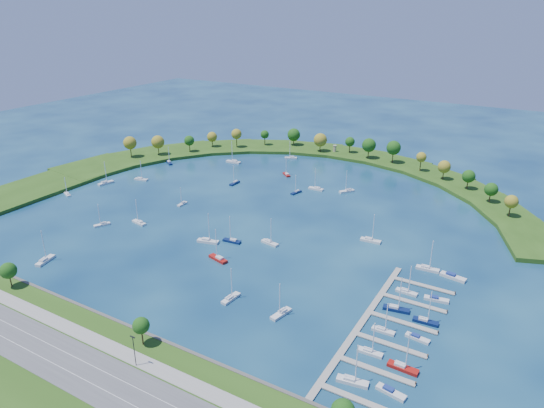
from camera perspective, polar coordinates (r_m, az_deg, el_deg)
The scene contains 40 objects.
ground at distance 247.08m, azimuth -1.59°, elevation -1.02°, with size 700.00×700.00×0.00m, color #082348.
south_shoreline at distance 169.33m, azimuth -24.88°, elevation -14.97°, with size 420.00×43.10×11.60m.
breakwater at distance 308.65m, azimuth -4.15°, elevation 3.97°, with size 286.74×247.64×2.00m.
breakwater_trees at distance 324.21m, azimuth 3.93°, elevation 6.63°, with size 238.43×91.26×14.60m.
harbor_tower at distance 345.27m, azimuth 7.31°, elevation 6.43°, with size 2.60×2.60×4.58m.
dock_system at distance 167.28m, azimuth 12.82°, elevation -13.97°, with size 24.28×82.00×1.60m.
moored_boat_0 at distance 246.07m, azimuth -19.15°, elevation -2.20°, with size 5.29×7.64×11.03m.
moored_boat_1 at distance 330.30m, azimuth -11.85°, elevation 4.77°, with size 7.94×6.43×11.87m.
moored_boat_2 at distance 260.67m, azimuth -10.38°, elevation 0.09°, with size 1.97×6.65×9.73m.
moored_boat_3 at distance 217.50m, azimuth -4.67°, elevation -4.22°, with size 8.51×3.00×12.28m.
moored_boat_4 at distance 203.44m, azimuth -6.27°, elevation -6.26°, with size 9.72×4.88×13.76m.
moored_boat_5 at distance 300.71m, azimuth 1.70°, elevation 3.50°, with size 7.52×6.85×11.71m.
moored_boat_6 at distance 221.48m, azimuth 11.38°, elevation -4.10°, with size 9.23×3.13×13.35m.
moored_boat_7 at distance 334.20m, azimuth 2.21°, elevation 5.44°, with size 8.44×5.80×12.17m.
moored_boat_8 at distance 325.79m, azimuth -4.50°, elevation 4.95°, with size 10.11×3.32×14.66m.
moored_boat_9 at distance 302.02m, azimuth -18.77°, elevation 2.38°, with size 4.44×9.61×13.64m.
moored_boat_10 at distance 287.02m, azimuth -4.36°, elevation 2.51°, with size 2.26×7.99×11.74m.
moored_boat_11 at distance 302.51m, azimuth -14.98°, elevation 2.85°, with size 8.61×3.93×12.22m.
moored_boat_12 at distance 242.93m, azimuth -15.19°, elevation -2.03°, with size 8.62×3.74×12.26m.
moored_boat_13 at distance 276.75m, azimuth 8.71°, elevation 1.55°, with size 7.32×8.53×12.99m.
moored_boat_14 at distance 272.37m, azimuth 2.83°, elevation 1.44°, with size 3.74×7.59×10.75m.
moored_boat_15 at distance 278.17m, azimuth 5.15°, elevation 1.84°, with size 8.77×2.50×12.88m.
moored_boat_16 at distance 291.85m, azimuth -22.69°, elevation 1.12°, with size 7.21×4.53×10.28m.
moored_boat_17 at distance 221.20m, azimuth -24.87°, elevation -5.91°, with size 4.83×9.70×13.73m.
moored_boat_18 at distance 215.18m, azimuth -0.27°, elevation -4.45°, with size 8.74×3.80×12.43m.
moored_boat_19 at distance 169.63m, azimuth 1.07°, elevation -12.52°, with size 4.18×8.92×12.65m.
moored_boat_20 at distance 177.93m, azimuth -4.82°, elevation -10.77°, with size 3.08×8.55×12.32m.
moored_boat_21 at distance 218.24m, azimuth -7.48°, elevation -4.23°, with size 10.04×4.95×14.21m.
docked_boat_0 at distance 146.14m, azimuth 9.31°, elevation -19.57°, with size 9.21×3.87×13.12m.
docked_boat_1 at distance 145.30m, azimuth 13.62°, elevation -20.44°, with size 8.60×3.71×1.70m.
docked_boat_2 at distance 156.64m, azimuth 11.32°, elevation -16.43°, with size 7.77×2.46×11.31m.
docked_boat_3 at distance 153.24m, azimuth 14.95°, elevation -17.81°, with size 9.03×2.86×13.14m.
docked_boat_4 at distance 166.04m, azimuth 12.79°, elevation -14.05°, with size 7.48×2.24×10.93m.
docked_boat_5 at distance 165.79m, azimuth 16.52°, elevation -14.68°, with size 7.83×3.00×1.56m.
docked_boat_6 at distance 177.00m, azimuth 14.22°, elevation -11.65°, with size 9.24×3.98×13.15m.
docked_boat_7 at distance 173.60m, azimuth 17.40°, elevation -12.80°, with size 8.40×2.84×12.16m.
docked_boat_8 at distance 187.33m, azimuth 15.36°, elevation -9.74°, with size 7.92×2.52×11.51m.
docked_boat_9 at distance 186.31m, azimuth 18.53°, elevation -10.44°, with size 8.76×3.65×1.73m.
docked_boat_10 at distance 204.57m, azimuth 17.61°, elevation -7.11°, with size 9.08×3.09×13.14m.
docked_boat_11 at distance 202.16m, azimuth 20.26°, elevation -7.92°, with size 10.08×4.35×1.99m.
Camera 1 is at (120.32, -192.36, 97.82)m, focal length 32.40 mm.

